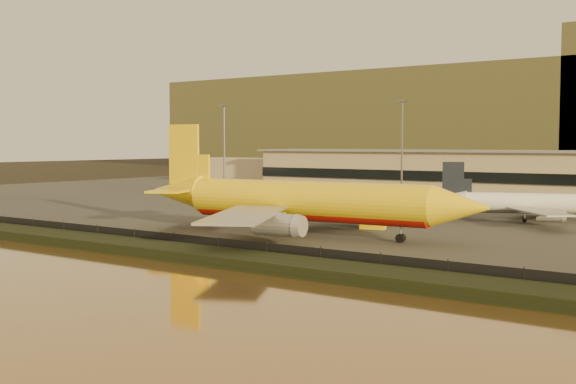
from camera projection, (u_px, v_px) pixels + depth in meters
name	position (u px, v px, depth m)	size (l,w,h in m)	color
ground	(225.00, 239.00, 111.05)	(900.00, 900.00, 0.00)	black
embankment	(143.00, 248.00, 97.20)	(320.00, 7.00, 1.40)	black
tarmac	(462.00, 200.00, 188.18)	(320.00, 220.00, 0.20)	#2D2D2D
perimeter_fence	(164.00, 240.00, 100.41)	(300.00, 0.05, 2.20)	black
terminal_building	(455.00, 171.00, 220.99)	(202.00, 25.00, 12.60)	tan
apron_light_masts	(492.00, 139.00, 162.20)	(152.20, 12.20, 25.40)	slate
dhl_cargo_jet	(301.00, 202.00, 114.38)	(59.93, 58.48, 17.89)	yellow
white_narrowbody_jet	(536.00, 204.00, 134.19)	(37.45, 35.51, 11.08)	white
gse_vehicle_yellow	(373.00, 224.00, 122.79)	(4.24, 1.91, 1.91)	yellow
gse_vehicle_white	(307.00, 210.00, 149.35)	(3.89, 1.75, 1.75)	white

